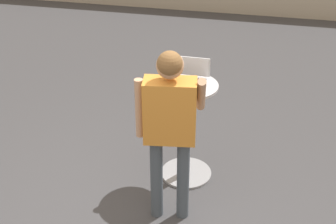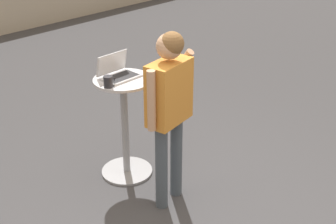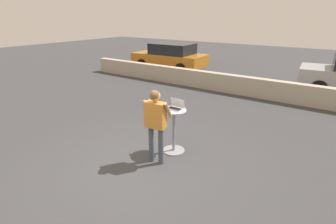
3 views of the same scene
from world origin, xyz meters
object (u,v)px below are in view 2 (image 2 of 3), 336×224
laptop (118,72)px  coffee_mug (108,82)px  standing_person (169,100)px  cafe_table (125,125)px

laptop → coffee_mug: size_ratio=2.88×
coffee_mug → standing_person: (0.18, -0.57, -0.05)m
coffee_mug → standing_person: size_ratio=0.07×
coffee_mug → cafe_table: bearing=14.1°
standing_person → cafe_table: bearing=86.7°
cafe_table → standing_person: (-0.04, -0.63, 0.49)m
cafe_table → coffee_mug: coffee_mug is taller
cafe_table → laptop: size_ratio=2.96×
coffee_mug → standing_person: bearing=-72.6°
laptop → coffee_mug: (-0.22, -0.12, 0.00)m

